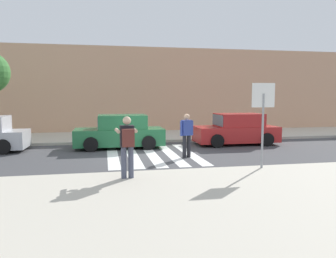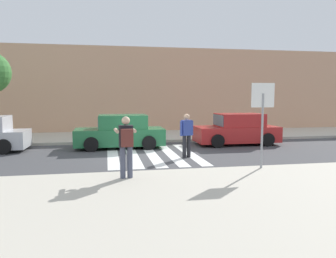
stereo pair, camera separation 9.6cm
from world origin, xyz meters
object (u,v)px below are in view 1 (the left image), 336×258
Objects in this scene: stop_sign at (263,106)px; pedestrian_crossing at (187,133)px; photographer_with_backpack at (127,142)px; parked_car_green at (120,132)px; parked_car_red at (236,130)px.

pedestrian_crossing is (-1.73, 2.89, -1.13)m from stop_sign.
parked_car_green is at bearing 89.05° from photographer_with_backpack.
parked_car_green is (0.11, 6.35, -0.44)m from photographer_with_backpack.
photographer_with_backpack reaches higher than parked_car_red.
stop_sign is at bearing -105.29° from parked_car_red.
parked_car_green is 5.78m from parked_car_red.
stop_sign is 1.56× the size of pedestrian_crossing.
pedestrian_crossing is at bearing -138.64° from parked_car_red.
pedestrian_crossing reaches higher than parked_car_red.
pedestrian_crossing is 4.43m from parked_car_red.
photographer_with_backpack is 6.37m from parked_car_green.
stop_sign reaches higher than pedestrian_crossing.
photographer_with_backpack is 1.00× the size of pedestrian_crossing.
photographer_with_backpack is at bearing -90.95° from parked_car_green.
stop_sign is 1.56× the size of photographer_with_backpack.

